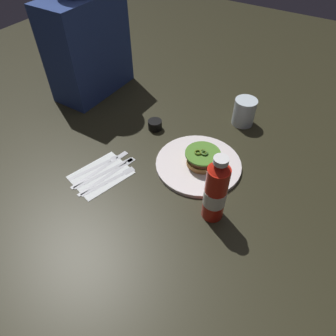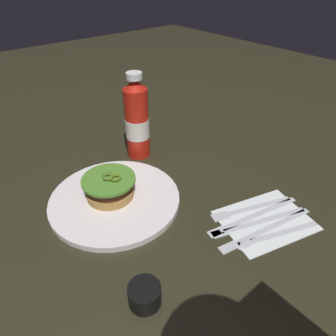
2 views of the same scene
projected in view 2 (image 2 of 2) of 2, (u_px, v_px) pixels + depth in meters
ground_plane at (90, 221)px, 0.61m from camera, size 3.00×3.00×0.00m
dinner_plate at (115, 199)px, 0.65m from camera, size 0.28×0.28×0.01m
burger_sandwich at (110, 187)px, 0.64m from camera, size 0.11×0.11×0.05m
ketchup_bottle at (137, 121)px, 0.76m from camera, size 0.06×0.06×0.22m
condiment_cup at (145, 295)px, 0.46m from camera, size 0.05×0.05×0.03m
napkin at (265, 220)px, 0.61m from camera, size 0.21×0.18×0.00m
fork_utensil at (245, 209)px, 0.63m from camera, size 0.18×0.08×0.00m
steak_knife at (249, 217)px, 0.61m from camera, size 0.22×0.06×0.00m
butter_knife at (254, 222)px, 0.60m from camera, size 0.20×0.09×0.00m
table_knife at (262, 231)px, 0.58m from camera, size 0.22×0.06×0.00m
spoon_utensil at (266, 236)px, 0.57m from camera, size 0.17×0.08×0.00m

